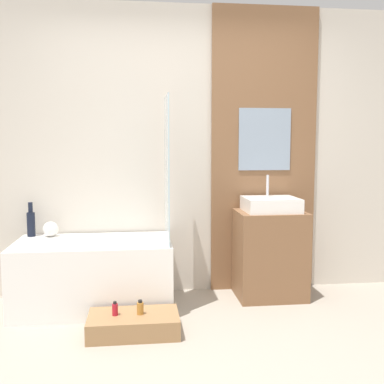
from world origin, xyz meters
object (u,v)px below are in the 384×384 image
Objects in this scene: wooden_step_bench at (134,324)px; vase_tall_dark at (31,222)px; vase_round_light at (51,229)px; bottle_soap_primary at (115,309)px; bathtub at (94,274)px; bottle_soap_secondary at (140,308)px; sink at (271,204)px.

wooden_step_bench is 2.19× the size of vase_tall_dark.
bottle_soap_primary is (0.58, -0.79, -0.44)m from vase_round_light.
bathtub is 1.95× the size of wooden_step_bench.
wooden_step_bench is 1.36m from vase_tall_dark.
bathtub is at bearing 123.90° from bottle_soap_secondary.
bottle_soap_primary is at bearing 180.00° from bottle_soap_secondary.
vase_tall_dark is at bearing 132.40° from bottle_soap_primary.
sink is 3.55× the size of vase_round_light.
bathtub reaches higher than wooden_step_bench.
bottle_soap_primary is at bearing 180.00° from wooden_step_bench.
vase_tall_dark reaches higher than wooden_step_bench.
sink is at bearing 28.73° from wooden_step_bench.
vase_tall_dark is 1.34m from bottle_soap_secondary.
vase_tall_dark is (-0.88, 0.82, 0.62)m from wooden_step_bench.
bottle_soap_primary is 0.97× the size of bottle_soap_secondary.
vase_round_light is 1.08m from bottle_soap_primary.
sink is at bearing -4.00° from vase_round_light.
bottle_soap_secondary is at bearing -0.00° from bottle_soap_primary.
wooden_step_bench is 1.21m from vase_round_light.
vase_tall_dark is at bearing 138.51° from bottle_soap_secondary.
wooden_step_bench is 4.98× the size of vase_round_light.
bottle_soap_secondary is at bearing -41.49° from vase_tall_dark.
bottle_soap_secondary is (0.38, -0.56, -0.10)m from bathtub.
wooden_step_bench is at bearing 180.00° from bottle_soap_secondary.
sink is 1.48m from bottle_soap_secondary.
wooden_step_bench is 1.40× the size of sink.
sink is 4.54× the size of bottle_soap_primary.
vase_tall_dark reaches higher than vase_round_light.
bottle_soap_secondary is (0.05, -0.00, 0.12)m from wooden_step_bench.
vase_tall_dark is 1.22m from bottle_soap_primary.
vase_round_light is at bearing 131.99° from wooden_step_bench.
bottle_soap_primary is (0.75, -0.82, -0.50)m from vase_tall_dark.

